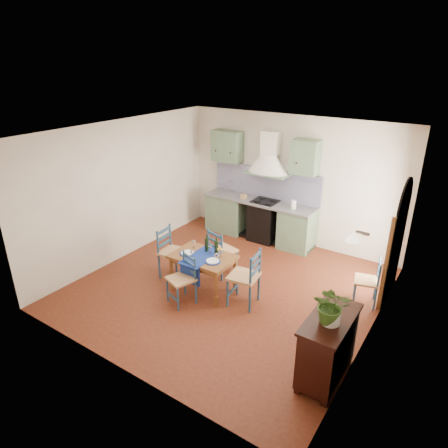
% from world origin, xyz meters
% --- Properties ---
extents(floor, '(5.00, 5.00, 0.00)m').
position_xyz_m(floor, '(0.00, 0.00, 0.00)').
color(floor, '#4E1910').
rests_on(floor, ground).
extents(back_wall, '(5.00, 0.96, 2.80)m').
position_xyz_m(back_wall, '(-0.47, 2.29, 1.05)').
color(back_wall, silver).
rests_on(back_wall, ground).
extents(right_wall, '(0.26, 5.00, 2.80)m').
position_xyz_m(right_wall, '(2.50, 0.28, 1.34)').
color(right_wall, silver).
rests_on(right_wall, ground).
extents(left_wall, '(0.04, 5.00, 2.80)m').
position_xyz_m(left_wall, '(-2.50, 0.00, 1.40)').
color(left_wall, silver).
rests_on(left_wall, ground).
extents(ceiling, '(5.00, 5.00, 0.01)m').
position_xyz_m(ceiling, '(0.00, 0.00, 2.80)').
color(ceiling, silver).
rests_on(ceiling, back_wall).
extents(dining_table, '(1.10, 0.82, 1.01)m').
position_xyz_m(dining_table, '(-0.31, -0.31, 0.61)').
color(dining_table, brown).
rests_on(dining_table, ground).
extents(chair_near, '(0.52, 0.52, 0.87)m').
position_xyz_m(chair_near, '(-0.38, -0.80, 0.45)').
color(chair_near, navy).
rests_on(chair_near, ground).
extents(chair_far, '(0.53, 0.53, 0.95)m').
position_xyz_m(chair_far, '(-0.37, 0.34, 0.49)').
color(chair_far, navy).
rests_on(chair_far, ground).
extents(chair_left, '(0.50, 0.50, 0.98)m').
position_xyz_m(chair_left, '(-1.10, -0.23, 0.50)').
color(chair_left, navy).
rests_on(chair_left, ground).
extents(chair_right, '(0.53, 0.53, 1.00)m').
position_xyz_m(chair_right, '(0.53, -0.26, 0.52)').
color(chair_right, navy).
rests_on(chair_right, ground).
extents(chair_spare, '(0.47, 0.47, 0.83)m').
position_xyz_m(chair_spare, '(2.23, 0.90, 0.43)').
color(chair_spare, navy).
rests_on(chair_spare, ground).
extents(sideboard, '(0.50, 1.05, 0.94)m').
position_xyz_m(sideboard, '(2.26, -1.11, 0.51)').
color(sideboard, black).
rests_on(sideboard, ground).
extents(potted_plant, '(0.55, 0.51, 0.49)m').
position_xyz_m(potted_plant, '(2.28, -1.21, 1.18)').
color(potted_plant, '#33591B').
rests_on(potted_plant, sideboard).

